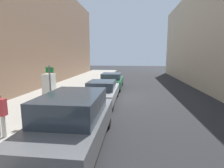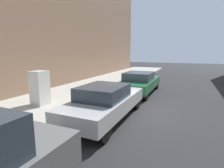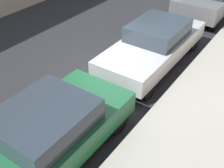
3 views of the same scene
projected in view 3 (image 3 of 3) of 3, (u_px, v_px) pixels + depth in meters
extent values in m
plane|color=#28282B|center=(107.00, 74.00, 9.08)|extent=(80.00, 80.00, 0.00)
cylinder|color=black|center=(215.00, 22.00, 11.59)|extent=(0.22, 0.71, 0.71)
cylinder|color=black|center=(177.00, 13.00, 12.38)|extent=(0.22, 0.71, 0.71)
cube|color=silver|center=(153.00, 47.00, 9.28)|extent=(1.78, 4.63, 0.55)
cube|color=#2D3842|center=(158.00, 30.00, 9.12)|extent=(1.57, 1.95, 0.50)
cylinder|color=black|center=(148.00, 87.00, 7.94)|extent=(0.22, 0.70, 0.70)
cylinder|color=black|center=(104.00, 70.00, 8.65)|extent=(0.22, 0.70, 0.70)
cylinder|color=black|center=(194.00, 41.00, 10.23)|extent=(0.22, 0.70, 0.70)
cylinder|color=black|center=(156.00, 31.00, 10.93)|extent=(0.22, 0.70, 0.70)
cube|color=#1E6038|center=(39.00, 143.00, 5.90)|extent=(1.89, 4.69, 0.55)
cube|color=#2D3842|center=(44.00, 119.00, 5.75)|extent=(1.66, 1.97, 0.50)
cylinder|color=black|center=(118.00, 121.00, 6.86)|extent=(0.22, 0.66, 0.66)
cylinder|color=black|center=(68.00, 97.00, 7.61)|extent=(0.22, 0.66, 0.66)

